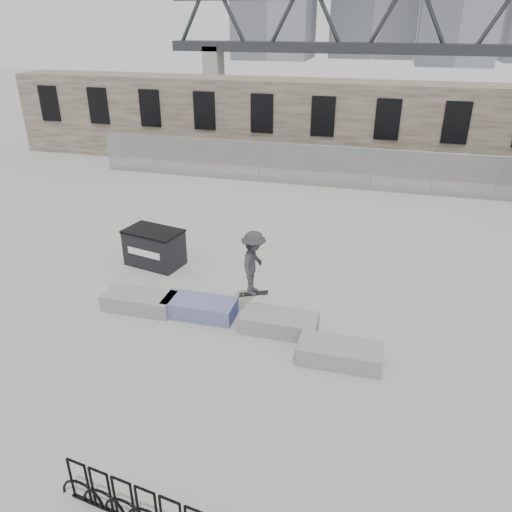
{
  "coord_description": "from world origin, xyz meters",
  "views": [
    {
      "loc": [
        3.4,
        -10.9,
        7.52
      ],
      "look_at": [
        0.07,
        1.53,
        1.3
      ],
      "focal_mm": 35.0,
      "sensor_mm": 36.0,
      "label": 1
    }
  ],
  "objects_px": {
    "planter_center_left": "(200,307)",
    "planter_center_right": "(279,322)",
    "skateboarder": "(254,263)",
    "planter_far_left": "(140,301)",
    "planter_offset": "(340,353)",
    "dumpster": "(154,247)"
  },
  "relations": [
    {
      "from": "planter_center_right",
      "to": "dumpster",
      "type": "distance_m",
      "value": 5.6
    },
    {
      "from": "planter_center_left",
      "to": "planter_center_right",
      "type": "bearing_deg",
      "value": -4.41
    },
    {
      "from": "planter_offset",
      "to": "dumpster",
      "type": "xyz_separation_m",
      "value": [
        -6.54,
        3.68,
        0.36
      ]
    },
    {
      "from": "planter_center_right",
      "to": "planter_offset",
      "type": "height_order",
      "value": "same"
    },
    {
      "from": "planter_center_left",
      "to": "dumpster",
      "type": "distance_m",
      "value": 3.67
    },
    {
      "from": "planter_far_left",
      "to": "dumpster",
      "type": "relative_size",
      "value": 0.98
    },
    {
      "from": "planter_far_left",
      "to": "planter_center_left",
      "type": "relative_size",
      "value": 1.0
    },
    {
      "from": "planter_far_left",
      "to": "planter_offset",
      "type": "height_order",
      "value": "same"
    },
    {
      "from": "planter_center_left",
      "to": "planter_offset",
      "type": "height_order",
      "value": "same"
    },
    {
      "from": "planter_offset",
      "to": "planter_far_left",
      "type": "bearing_deg",
      "value": 170.43
    },
    {
      "from": "planter_center_right",
      "to": "skateboarder",
      "type": "height_order",
      "value": "skateboarder"
    },
    {
      "from": "planter_far_left",
      "to": "planter_offset",
      "type": "distance_m",
      "value": 5.83
    },
    {
      "from": "planter_center_left",
      "to": "skateboarder",
      "type": "bearing_deg",
      "value": 17.78
    },
    {
      "from": "planter_center_right",
      "to": "skateboarder",
      "type": "distance_m",
      "value": 1.7
    },
    {
      "from": "planter_far_left",
      "to": "dumpster",
      "type": "height_order",
      "value": "dumpster"
    },
    {
      "from": "skateboarder",
      "to": "planter_center_right",
      "type": "bearing_deg",
      "value": -125.84
    },
    {
      "from": "planter_far_left",
      "to": "skateboarder",
      "type": "distance_m",
      "value": 3.5
    },
    {
      "from": "planter_far_left",
      "to": "planter_offset",
      "type": "bearing_deg",
      "value": -9.57
    },
    {
      "from": "skateboarder",
      "to": "dumpster",
      "type": "bearing_deg",
      "value": 62.1
    },
    {
      "from": "planter_offset",
      "to": "skateboarder",
      "type": "xyz_separation_m",
      "value": [
        -2.56,
        1.54,
        1.32
      ]
    },
    {
      "from": "planter_center_left",
      "to": "planter_offset",
      "type": "xyz_separation_m",
      "value": [
        3.98,
        -1.08,
        0.0
      ]
    },
    {
      "from": "skateboarder",
      "to": "planter_offset",
      "type": "bearing_deg",
      "value": -120.71
    }
  ]
}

